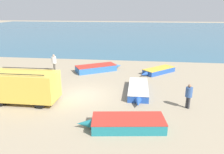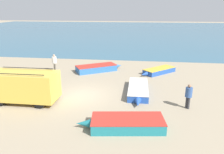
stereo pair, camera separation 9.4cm
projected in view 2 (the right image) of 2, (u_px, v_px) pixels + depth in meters
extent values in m
plane|color=gray|center=(81.00, 95.00, 16.65)|extent=(200.00, 200.00, 0.00)
cube|color=#33607A|center=(127.00, 30.00, 65.81)|extent=(120.00, 80.00, 0.01)
cube|color=gold|center=(24.00, 86.00, 15.13)|extent=(4.64, 1.99, 1.88)
cylinder|color=black|center=(13.00, 92.00, 16.37)|extent=(0.74, 0.22, 0.74)
cylinder|color=black|center=(39.00, 103.00, 14.40)|extent=(0.74, 0.22, 0.74)
cylinder|color=black|center=(50.00, 93.00, 16.02)|extent=(0.74, 0.22, 0.74)
cylinder|color=black|center=(16.00, 74.00, 14.08)|extent=(3.80, 0.06, 0.05)
cylinder|color=black|center=(28.00, 68.00, 15.54)|extent=(3.80, 0.06, 0.05)
cube|color=#234CA3|center=(138.00, 89.00, 17.15)|extent=(1.51, 4.27, 0.50)
cone|color=#234CA3|center=(138.00, 103.00, 14.69)|extent=(0.48, 0.94, 0.48)
cube|color=silver|center=(138.00, 87.00, 17.09)|extent=(1.37, 0.21, 0.05)
cube|color=silver|center=(138.00, 86.00, 17.07)|extent=(1.53, 4.31, 0.04)
cube|color=#1E757F|center=(128.00, 123.00, 12.02)|extent=(4.12, 2.17, 0.56)
cone|color=#1E757F|center=(84.00, 124.00, 12.01)|extent=(0.93, 0.64, 0.53)
cube|color=#B22D23|center=(128.00, 120.00, 11.95)|extent=(0.40, 1.54, 0.05)
cube|color=#B22D23|center=(128.00, 119.00, 11.93)|extent=(4.16, 2.20, 0.04)
cube|color=#2D66AD|center=(96.00, 68.00, 22.93)|extent=(4.34, 3.53, 0.61)
cone|color=#2D66AD|center=(118.00, 66.00, 23.91)|extent=(1.07, 0.97, 0.58)
cube|color=#B22D23|center=(96.00, 66.00, 22.86)|extent=(0.95, 1.37, 0.05)
cube|color=#B22D23|center=(96.00, 65.00, 22.83)|extent=(4.38, 3.57, 0.04)
cube|color=#234CA3|center=(159.00, 71.00, 22.32)|extent=(3.44, 3.37, 0.47)
cone|color=#234CA3|center=(144.00, 74.00, 21.12)|extent=(0.87, 0.86, 0.45)
cube|color=gold|center=(159.00, 69.00, 22.27)|extent=(0.97, 1.00, 0.05)
cube|color=gold|center=(159.00, 68.00, 22.25)|extent=(3.47, 3.40, 0.04)
cylinder|color=#38383D|center=(189.00, 103.00, 14.30)|extent=(0.15, 0.15, 0.81)
cylinder|color=#38383D|center=(187.00, 102.00, 14.44)|extent=(0.15, 0.15, 0.81)
cylinder|color=#335189|center=(189.00, 92.00, 14.15)|extent=(0.44, 0.44, 0.64)
sphere|color=#8C664C|center=(190.00, 86.00, 14.02)|extent=(0.22, 0.22, 0.22)
cylinder|color=#5B564C|center=(55.00, 67.00, 22.86)|extent=(0.16, 0.16, 0.87)
cylinder|color=#5B564C|center=(55.00, 67.00, 23.01)|extent=(0.16, 0.16, 0.87)
cylinder|color=silver|center=(54.00, 60.00, 22.70)|extent=(0.47, 0.47, 0.69)
sphere|color=tan|center=(54.00, 56.00, 22.56)|extent=(0.23, 0.23, 0.23)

